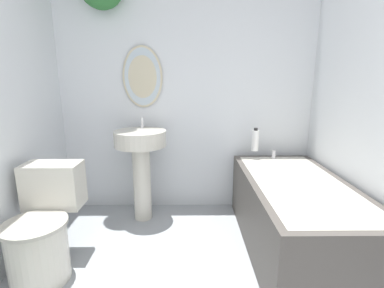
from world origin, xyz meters
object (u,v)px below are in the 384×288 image
at_px(toilet, 44,228).
at_px(shampoo_bottle, 255,140).
at_px(pedestal_sink, 141,156).
at_px(bathtub, 295,214).

xyz_separation_m(toilet, shampoo_bottle, (1.59, 0.85, 0.41)).
bearing_deg(pedestal_sink, bathtub, -22.07).
distance_m(toilet, shampoo_bottle, 1.85).
xyz_separation_m(toilet, pedestal_sink, (0.53, 0.74, 0.29)).
bearing_deg(pedestal_sink, toilet, -125.78).
distance_m(toilet, bathtub, 1.79).
relative_size(toilet, bathtub, 0.49).
bearing_deg(shampoo_bottle, toilet, -151.74).
xyz_separation_m(pedestal_sink, bathtub, (1.24, -0.50, -0.32)).
xyz_separation_m(pedestal_sink, shampoo_bottle, (1.05, 0.11, 0.12)).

